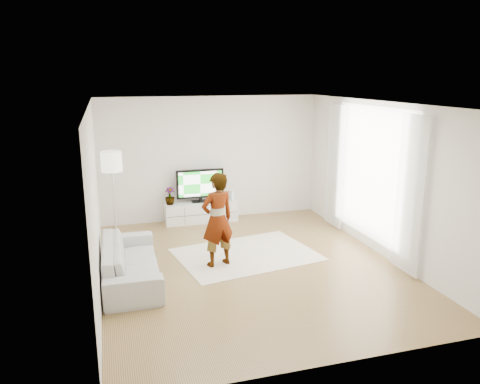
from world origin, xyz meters
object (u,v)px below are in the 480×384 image
object	(u,v)px
media_console	(201,212)
sofa	(131,261)
rug	(246,254)
floor_lamp	(112,166)
player	(217,220)
television	(200,184)

from	to	relation	value
media_console	sofa	size ratio (longest dim) A/B	0.74
rug	floor_lamp	bearing A→B (deg)	146.70
rug	floor_lamp	size ratio (longest dim) A/B	1.37
player	rug	bearing A→B (deg)	-168.24
rug	sofa	world-z (taller)	sofa
player	sofa	xyz separation A→B (m)	(-1.49, -0.19, -0.52)
sofa	floor_lamp	bearing A→B (deg)	6.05
media_console	player	size ratio (longest dim) A/B	0.99
rug	floor_lamp	xyz separation A→B (m)	(-2.29, 1.50, 1.53)
television	player	bearing A→B (deg)	-94.91
media_console	player	bearing A→B (deg)	-94.96
television	floor_lamp	xyz separation A→B (m)	(-1.89, -0.76, 0.67)
television	sofa	distance (m)	3.32
sofa	floor_lamp	distance (m)	2.37
media_console	rug	distance (m)	2.28
floor_lamp	sofa	bearing A→B (deg)	-85.03
floor_lamp	media_console	bearing A→B (deg)	21.14
sofa	television	bearing A→B (deg)	-30.57
rug	television	bearing A→B (deg)	99.93
television	floor_lamp	bearing A→B (deg)	-158.14
media_console	sofa	bearing A→B (deg)	-121.90
sofa	floor_lamp	world-z (taller)	floor_lamp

